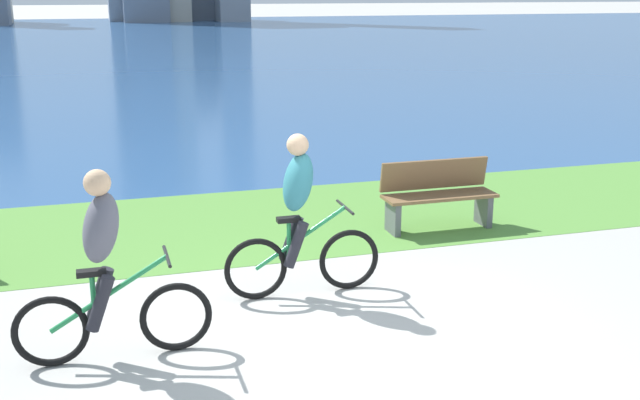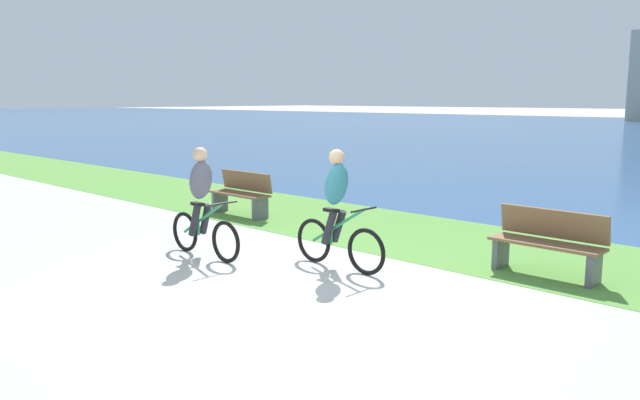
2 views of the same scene
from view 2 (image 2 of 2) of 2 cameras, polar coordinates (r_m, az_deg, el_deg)
The scene contains 6 objects.
ground_plane at distance 8.12m, azimuth -3.73°, elevation -7.89°, with size 300.00×300.00×0.00m, color #B2AFA8.
grass_strip_bayside at distance 10.98m, azimuth 11.09°, elevation -3.49°, with size 120.00×3.33×0.01m, color #59933D.
cyclist_lead at distance 8.82m, azimuth 1.57°, elevation -0.90°, with size 1.65×0.52×1.69m.
cyclist_trailing at distance 9.63m, azimuth -10.66°, elevation -0.23°, with size 1.66×0.52×1.67m.
bench_near_path at distance 9.05m, azimuth 19.98°, elevation -3.70°, with size 1.50×0.47×0.90m.
bench_far_along_path at distance 13.02m, azimuth -7.15°, elevation 0.59°, with size 1.50×0.47×0.90m.
Camera 2 is at (5.72, -5.25, 2.38)m, focal length 35.24 mm.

